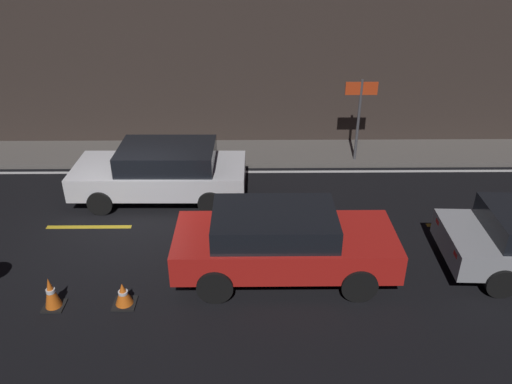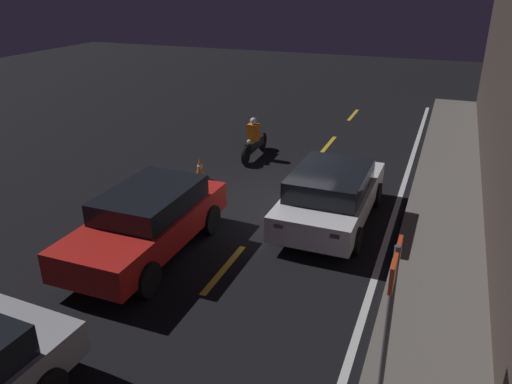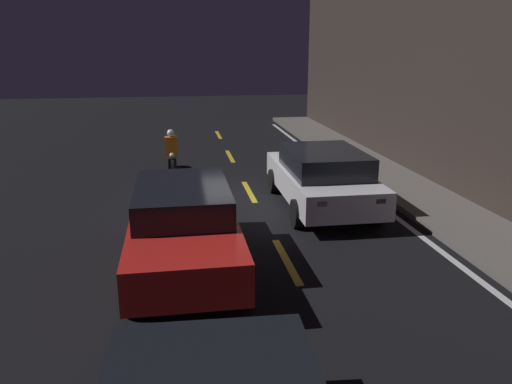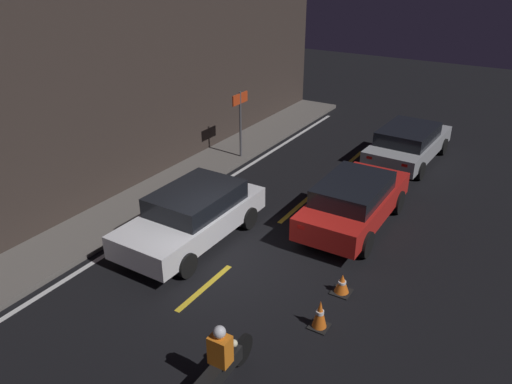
% 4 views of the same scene
% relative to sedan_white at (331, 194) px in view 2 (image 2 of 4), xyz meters
% --- Properties ---
extents(ground_plane, '(56.00, 56.00, 0.00)m').
position_rel_sedan_white_xyz_m(ground_plane, '(-0.56, -1.50, -0.75)').
color(ground_plane, black).
extents(raised_curb, '(28.00, 1.83, 0.15)m').
position_rel_sedan_white_xyz_m(raised_curb, '(-0.56, 2.62, -0.68)').
color(raised_curb, '#605B56').
rests_on(raised_curb, ground).
extents(lane_dash_a, '(2.00, 0.14, 0.01)m').
position_rel_sedan_white_xyz_m(lane_dash_a, '(-10.56, -1.50, -0.75)').
color(lane_dash_a, gold).
rests_on(lane_dash_a, ground).
extents(lane_dash_b, '(2.00, 0.14, 0.01)m').
position_rel_sedan_white_xyz_m(lane_dash_b, '(-6.06, -1.50, -0.75)').
color(lane_dash_b, gold).
rests_on(lane_dash_b, ground).
extents(lane_dash_c, '(2.00, 0.14, 0.01)m').
position_rel_sedan_white_xyz_m(lane_dash_c, '(-1.56, -1.50, -0.75)').
color(lane_dash_c, gold).
rests_on(lane_dash_c, ground).
extents(lane_dash_d, '(2.00, 0.14, 0.01)m').
position_rel_sedan_white_xyz_m(lane_dash_d, '(2.94, -1.50, -0.75)').
color(lane_dash_d, gold).
rests_on(lane_dash_d, ground).
extents(lane_solid_kerb, '(25.20, 0.14, 0.01)m').
position_rel_sedan_white_xyz_m(lane_solid_kerb, '(-0.56, 1.45, -0.75)').
color(lane_solid_kerb, silver).
rests_on(lane_solid_kerb, ground).
extents(sedan_white, '(4.36, 2.02, 1.41)m').
position_rel_sedan_white_xyz_m(sedan_white, '(0.00, 0.00, 0.00)').
color(sedan_white, silver).
rests_on(sedan_white, ground).
extents(taxi_red, '(4.36, 1.90, 1.43)m').
position_rel_sedan_white_xyz_m(taxi_red, '(2.88, -3.31, 0.03)').
color(taxi_red, red).
rests_on(taxi_red, ground).
extents(motorcycle, '(2.21, 0.37, 1.37)m').
position_rel_sedan_white_xyz_m(motorcycle, '(-3.83, -3.50, -0.20)').
color(motorcycle, black).
rests_on(motorcycle, ground).
extents(traffic_cone_near, '(0.39, 0.39, 0.66)m').
position_rel_sedan_white_xyz_m(traffic_cone_near, '(-1.41, -4.30, -0.43)').
color(traffic_cone_near, black).
rests_on(traffic_cone_near, ground).
extents(traffic_cone_mid, '(0.43, 0.43, 0.48)m').
position_rel_sedan_white_xyz_m(traffic_cone_mid, '(-0.11, -4.24, -0.52)').
color(traffic_cone_mid, black).
rests_on(traffic_cone_mid, ground).
extents(shop_sign, '(0.90, 0.08, 2.40)m').
position_rel_sedan_white_xyz_m(shop_sign, '(5.36, 2.01, 1.08)').
color(shop_sign, '#4C4C51').
rests_on(shop_sign, raised_curb).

